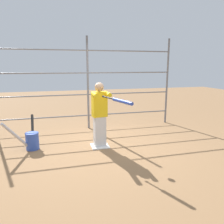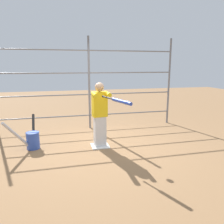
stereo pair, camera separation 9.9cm
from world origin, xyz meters
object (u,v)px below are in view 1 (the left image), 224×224
Objects in this scene: baseball_bat_swinging at (120,101)px; bat_bucket at (31,140)px; batter at (100,113)px; softball_in_flight at (127,103)px.

baseball_bat_swinging is 0.89× the size of bat_bucket.
batter is at bearing 170.78° from bat_bucket.
batter is 15.43× the size of softball_in_flight.
batter reaches higher than baseball_bat_swinging.
softball_in_flight is at bearing 128.00° from batter.
baseball_bat_swinging is 8.91× the size of softball_in_flight.
baseball_bat_swinging reaches higher than bat_bucket.
batter reaches higher than bat_bucket.
baseball_bat_swinging reaches higher than softball_in_flight.
softball_in_flight is 2.31m from bat_bucket.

